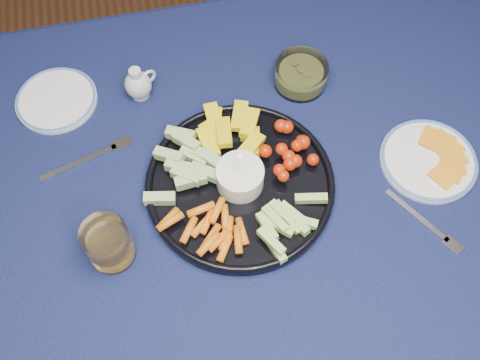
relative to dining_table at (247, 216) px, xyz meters
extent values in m
plane|color=brown|center=(0.00, 0.00, -0.66)|extent=(4.00, 4.00, 0.00)
cylinder|color=#462C17|center=(0.72, 0.42, -0.31)|extent=(0.07, 0.07, 0.70)
cube|color=#462C17|center=(0.00, 0.00, 0.06)|extent=(1.60, 1.00, 0.04)
cube|color=#0D1036|center=(0.00, 0.00, 0.08)|extent=(1.66, 1.06, 0.01)
cube|color=#0D1036|center=(0.00, 0.53, -0.06)|extent=(1.66, 0.01, 0.30)
cylinder|color=black|center=(-0.01, 0.02, 0.10)|extent=(0.36, 0.36, 0.02)
torus|color=black|center=(-0.01, 0.02, 0.11)|extent=(0.36, 0.36, 0.01)
cylinder|color=white|center=(-0.01, 0.02, 0.13)|extent=(0.09, 0.09, 0.05)
cylinder|color=white|center=(-0.01, 0.02, 0.15)|extent=(0.08, 0.08, 0.01)
cylinder|color=silver|center=(-0.17, 0.29, 0.09)|extent=(0.04, 0.04, 0.01)
ellipsoid|color=silver|center=(-0.17, 0.29, 0.12)|extent=(0.06, 0.06, 0.06)
cylinder|color=silver|center=(-0.17, 0.29, 0.15)|extent=(0.02, 0.02, 0.02)
torus|color=silver|center=(-0.14, 0.30, 0.13)|extent=(0.04, 0.02, 0.04)
torus|color=#4470C1|center=(-0.17, 0.29, 0.14)|extent=(0.03, 0.03, 0.00)
cylinder|color=white|center=(0.17, 0.25, 0.11)|extent=(0.11, 0.11, 0.05)
cylinder|color=olive|center=(0.17, 0.25, 0.10)|extent=(0.09, 0.09, 0.03)
cylinder|color=white|center=(0.37, 0.00, 0.09)|extent=(0.19, 0.19, 0.01)
torus|color=#4470C1|center=(0.37, 0.00, 0.10)|extent=(0.19, 0.19, 0.01)
cylinder|color=white|center=(-0.26, -0.06, 0.14)|extent=(0.08, 0.08, 0.10)
cylinder|color=gold|center=(-0.26, -0.06, 0.11)|extent=(0.07, 0.07, 0.05)
cube|color=silver|center=(-0.31, 0.14, 0.09)|extent=(0.16, 0.06, 0.00)
cube|color=silver|center=(-0.22, 0.17, 0.09)|extent=(0.05, 0.04, 0.00)
cube|color=silver|center=(0.30, -0.11, 0.09)|extent=(0.08, 0.13, 0.00)
cube|color=silver|center=(0.34, -0.18, 0.09)|extent=(0.04, 0.04, 0.00)
cylinder|color=white|center=(-0.34, 0.31, 0.09)|extent=(0.17, 0.17, 0.01)
torus|color=#4470C1|center=(-0.34, 0.31, 0.10)|extent=(0.17, 0.17, 0.01)
camera|label=1|loc=(-0.11, -0.45, 1.00)|focal=40.00mm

